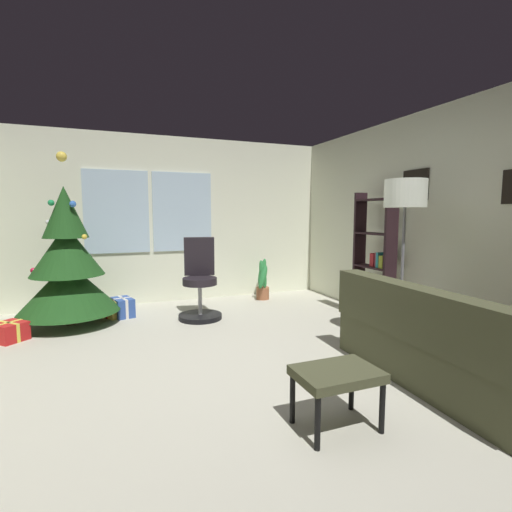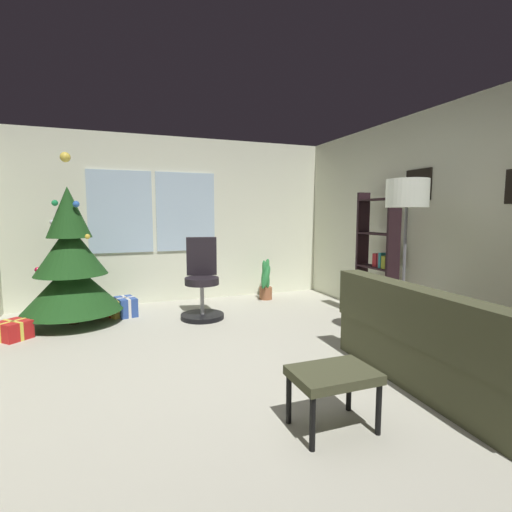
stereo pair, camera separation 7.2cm
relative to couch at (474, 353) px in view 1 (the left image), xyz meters
name	(u,v)px [view 1 (the left image)]	position (x,y,z in m)	size (l,w,h in m)	color
ground_plane	(243,385)	(-1.63, 0.80, -0.33)	(4.78, 6.18, 0.10)	#B1AF9D
wall_back_with_windows	(173,220)	(-1.64, 3.94, 0.99)	(4.78, 0.12, 2.52)	silver
wall_right_with_frames	(466,223)	(0.81, 0.80, 0.98)	(0.12, 6.18, 2.52)	silver
couch	(474,353)	(0.00, 0.00, 0.00)	(1.61, 2.04, 0.80)	#41422B
footstool	(337,378)	(-1.32, -0.09, 0.05)	(0.52, 0.37, 0.39)	#41422B
holiday_tree	(68,267)	(-3.08, 3.06, 0.43)	(1.18, 1.18, 2.09)	#4C331E
gift_box_red	(9,332)	(-3.64, 2.64, -0.18)	(0.41, 0.41, 0.21)	red
gift_box_green	(100,306)	(-2.74, 3.51, -0.18)	(0.33, 0.19, 0.20)	#1E722D
gift_box_gold	(115,309)	(-2.55, 3.23, -0.17)	(0.35, 0.35, 0.23)	gold
gift_box_blue	(123,307)	(-2.46, 3.22, -0.16)	(0.30, 0.39, 0.25)	#2D4C99
office_chair	(200,286)	(-1.51, 2.78, 0.14)	(0.56, 0.56, 1.05)	black
bookshelf	(375,264)	(0.55, 1.88, 0.44)	(0.18, 0.64, 1.64)	black
floor_lamp	(405,203)	(0.19, 1.00, 1.19)	(0.41, 0.41, 1.70)	slate
potted_plant	(263,282)	(-0.33, 3.48, 0.01)	(0.36, 0.48, 0.64)	#955738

